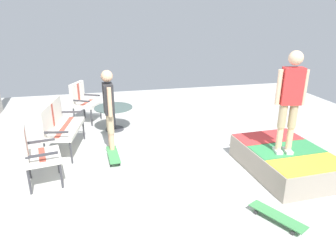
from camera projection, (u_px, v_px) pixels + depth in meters
name	position (u px, v px, depth m)	size (l,w,h in m)	color
ground_plane	(170.00, 170.00, 5.64)	(12.00, 12.00, 0.10)	#B2B2AD
skate_ramp	(286.00, 160.00, 5.43)	(1.83, 1.90, 0.44)	gray
patio_bench	(58.00, 123.00, 6.10)	(1.32, 0.75, 1.02)	#38383D
patio_chair_near_house	(82.00, 99.00, 7.79)	(0.80, 0.76, 1.02)	#38383D
patio_chair_by_wall	(34.00, 151.00, 4.87)	(0.71, 0.66, 1.02)	#38383D
patio_table	(114.00, 114.00, 7.30)	(0.90, 0.90, 0.57)	#38383D
person_watching	(109.00, 106.00, 5.91)	(0.48, 0.26, 1.67)	silver
person_skater	(291.00, 96.00, 4.88)	(0.30, 0.47, 1.69)	silver
skateboard_by_bench	(113.00, 155.00, 5.93)	(0.81, 0.24, 0.10)	#3F8C4C
skateboard_spare	(277.00, 216.00, 4.15)	(0.81, 0.54, 0.10)	#3F8C4C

